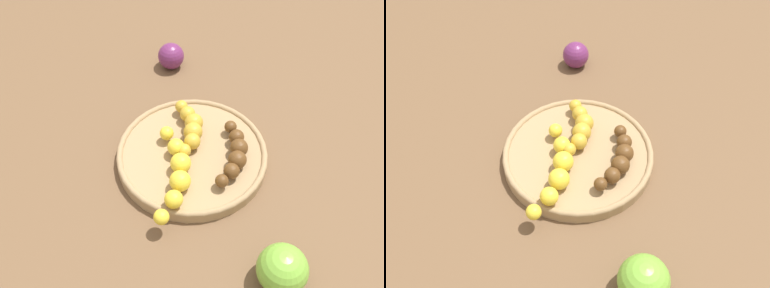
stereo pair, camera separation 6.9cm
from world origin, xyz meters
TOP-DOWN VIEW (x-y plane):
  - ground_plane at (0.00, 0.00)m, footprint 2.40×2.40m
  - fruit_bowl at (0.00, 0.00)m, footprint 0.25×0.25m
  - banana_yellow at (0.02, 0.06)m, footprint 0.06×0.18m
  - banana_overripe at (-0.07, 0.01)m, footprint 0.05×0.13m
  - banana_spotted at (0.01, -0.04)m, footprint 0.05×0.12m
  - plum_purple at (0.06, -0.24)m, footprint 0.05×0.05m
  - apple_green at (-0.13, 0.20)m, footprint 0.07×0.07m

SIDE VIEW (x-z plane):
  - ground_plane at x=0.00m, z-range 0.00..0.00m
  - fruit_bowl at x=0.00m, z-range 0.00..0.02m
  - plum_purple at x=0.06m, z-range 0.00..0.05m
  - apple_green at x=-0.13m, z-range 0.00..0.07m
  - banana_overripe at x=-0.07m, z-range 0.02..0.05m
  - banana_spotted at x=0.01m, z-range 0.02..0.05m
  - banana_yellow at x=0.02m, z-range 0.02..0.05m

